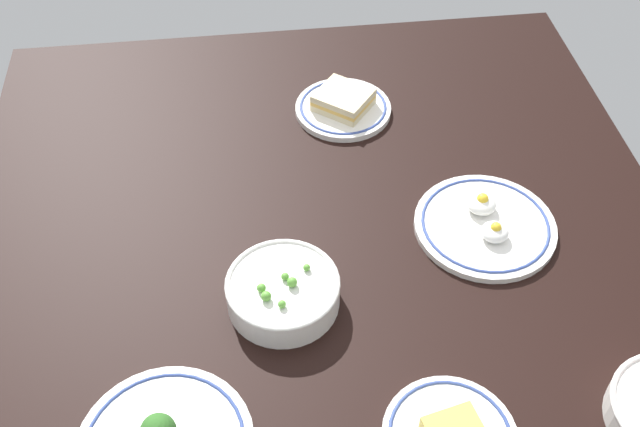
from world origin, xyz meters
TOP-DOWN VIEW (x-y plane):
  - dining_table at (0.00, 0.00)cm, footprint 110.50×112.39cm
  - plate_eggs at (4.51, 25.71)cm, footprint 22.34×22.34cm
  - plate_sandwich at (-27.15, 7.68)cm, footprint 17.66×17.66cm
  - bowl_peas at (15.01, -7.19)cm, footprint 16.40×16.40cm

SIDE VIEW (x-z plane):
  - dining_table at x=0.00cm, z-range 0.00..4.00cm
  - plate_eggs at x=4.51cm, z-range 2.69..7.15cm
  - plate_sandwich at x=-27.15cm, z-range 3.23..7.56cm
  - bowl_peas at x=15.01cm, z-range 3.63..9.52cm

